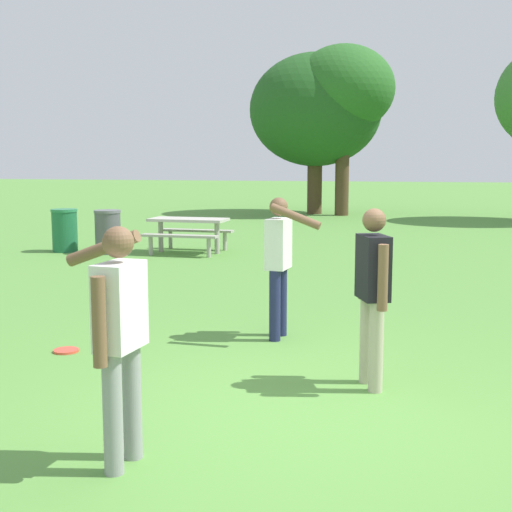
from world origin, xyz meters
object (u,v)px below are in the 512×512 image
Objects in this scene: person_bystander at (373,286)px; trash_can_beside_table at (108,232)px; tree_broad_center at (344,90)px; trash_can_further_along at (65,230)px; frisbee at (66,351)px; picnic_table_far at (188,228)px; person_thrower at (119,328)px; person_catcher at (280,257)px; tree_tall_left at (315,110)px.

person_bystander reaches higher than trash_can_beside_table.
trash_can_further_along is at bearing -114.03° from tree_broad_center.
frisbee is 0.16× the size of picnic_table_far.
person_catcher is at bearing 83.11° from person_thrower.
tree_tall_left reaches higher than trash_can_further_along.
person_bystander is 3.45m from frisbee.
person_bystander reaches higher than frisbee.
person_bystander reaches higher than trash_can_further_along.
person_bystander reaches higher than picnic_table_far.
person_catcher is 18.39m from tree_broad_center.
tree_broad_center is (-0.54, 21.58, 3.58)m from person_thrower.
person_thrower is 2.56m from person_bystander.
frisbee is 0.05× the size of tree_tall_left.
trash_can_further_along is at bearing -108.57° from tree_tall_left.
frisbee is at bearing 124.64° from person_thrower.
person_bystander is 1.71× the size of trash_can_beside_table.
tree_broad_center is (5.14, 11.53, 4.06)m from trash_can_further_along.
trash_can_further_along is at bearing 119.50° from person_thrower.
person_bystander is 10.07m from trash_can_beside_table.
picnic_table_far is at bearing 7.99° from trash_can_further_along.
tree_broad_center reaches higher than person_thrower.
tree_broad_center reaches higher than picnic_table_far.
tree_tall_left is 0.97× the size of tree_broad_center.
person_bystander is 20.56m from tree_tall_left.
tree_tall_left is (-3.20, 20.10, 2.94)m from person_bystander.
trash_can_further_along is 0.16× the size of tree_tall_left.
tree_tall_left is at bearing 83.84° from picnic_table_far.
frisbee is 8.54m from trash_can_further_along.
frisbee is 0.04× the size of tree_broad_center.
tree_broad_center is at bearing 91.44° from person_thrower.
tree_tall_left reaches higher than person_bystander.
person_bystander is at bearing -8.19° from frisbee.
person_thrower is 5.99× the size of frisbee.
tree_broad_center reaches higher than person_catcher.
tree_broad_center is at bearing 65.97° from trash_can_further_along.
person_thrower reaches higher than trash_can_beside_table.
person_catcher is 5.99× the size of frisbee.
person_thrower and person_catcher have the same top height.
tree_tall_left reaches higher than person_thrower.
person_catcher reaches higher than trash_can_beside_table.
trash_can_further_along is (-5.68, 10.05, -0.48)m from person_thrower.
frisbee is 8.05m from picnic_table_far.
picnic_table_far is at bearing 115.77° from person_catcher.
person_thrower is 10.84m from picnic_table_far.
person_catcher and person_bystander have the same top height.
person_thrower is 3.59m from person_catcher.
person_catcher is at bearing 126.38° from person_bystander.
person_catcher is 8.93m from trash_can_further_along.
trash_can_beside_table is 0.16× the size of tree_broad_center.
person_bystander is at bearing -83.84° from tree_broad_center.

